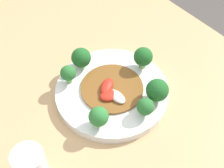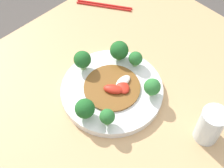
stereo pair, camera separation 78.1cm
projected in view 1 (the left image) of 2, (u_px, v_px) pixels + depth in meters
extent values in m
cube|color=tan|center=(96.00, 152.00, 1.13)|extent=(1.14, 0.92, 0.72)
cylinder|color=white|center=(112.00, 92.00, 0.83)|extent=(0.30, 0.30, 0.02)
cylinder|color=#89B76B|center=(99.00, 123.00, 0.75)|extent=(0.02, 0.02, 0.01)
sphere|color=#2D7533|center=(99.00, 116.00, 0.73)|extent=(0.05, 0.05, 0.05)
cylinder|color=#7AAD5B|center=(156.00, 97.00, 0.80)|extent=(0.02, 0.02, 0.01)
sphere|color=#1E5B23|center=(157.00, 90.00, 0.77)|extent=(0.06, 0.06, 0.06)
cylinder|color=#89B76B|center=(142.00, 64.00, 0.87)|extent=(0.02, 0.02, 0.02)
sphere|color=#1E5B23|center=(143.00, 57.00, 0.85)|extent=(0.05, 0.05, 0.05)
cylinder|color=#89B76B|center=(82.00, 65.00, 0.87)|extent=(0.02, 0.02, 0.01)
sphere|color=#1E5B23|center=(81.00, 58.00, 0.85)|extent=(0.05, 0.05, 0.05)
cylinder|color=#7AAD5B|center=(69.00, 80.00, 0.83)|extent=(0.01, 0.01, 0.02)
sphere|color=#286B2D|center=(68.00, 73.00, 0.81)|extent=(0.04, 0.04, 0.04)
cylinder|color=#7AAD5B|center=(145.00, 112.00, 0.77)|extent=(0.01, 0.01, 0.01)
sphere|color=#286B2D|center=(145.00, 107.00, 0.75)|extent=(0.04, 0.04, 0.04)
cylinder|color=brown|center=(112.00, 88.00, 0.82)|extent=(0.17, 0.17, 0.01)
ellipsoid|color=red|center=(107.00, 87.00, 0.81)|extent=(0.06, 0.07, 0.02)
ellipsoid|color=silver|center=(117.00, 96.00, 0.79)|extent=(0.06, 0.03, 0.01)
ellipsoid|color=red|center=(109.00, 95.00, 0.80)|extent=(0.05, 0.06, 0.02)
cylinder|color=silver|center=(32.00, 168.00, 0.65)|extent=(0.07, 0.07, 0.11)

